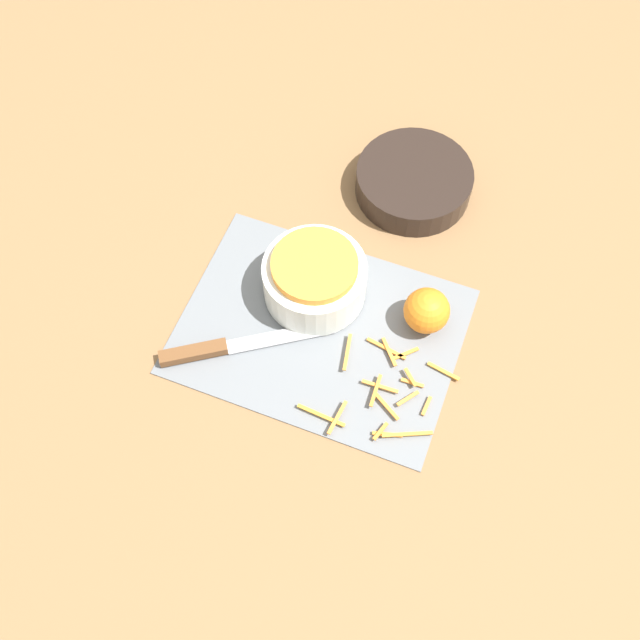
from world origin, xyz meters
TOP-DOWN VIEW (x-y plane):
  - ground_plane at (0.00, 0.00)m, footprint 4.00×4.00m
  - cutting_board at (0.00, 0.00)m, footprint 0.40×0.30m
  - bowl_speckled at (-0.03, 0.06)m, footprint 0.15×0.15m
  - bowl_dark at (0.05, 0.30)m, footprint 0.19×0.19m
  - knife at (-0.13, -0.09)m, footprint 0.22×0.16m
  - orange_left at (0.14, 0.07)m, footprint 0.07×0.07m
  - peel_pile at (0.12, -0.06)m, footprint 0.20×0.17m

SIDE VIEW (x-z plane):
  - ground_plane at x=0.00m, z-range 0.00..0.00m
  - cutting_board at x=0.00m, z-range 0.00..0.01m
  - peel_pile at x=0.12m, z-range 0.01..0.01m
  - knife at x=-0.13m, z-range 0.00..0.02m
  - bowl_dark at x=0.05m, z-range 0.00..0.05m
  - orange_left at x=0.14m, z-range 0.01..0.07m
  - bowl_speckled at x=-0.03m, z-range 0.00..0.09m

